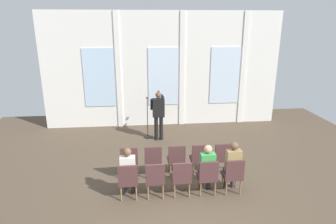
{
  "coord_description": "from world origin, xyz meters",
  "views": [
    {
      "loc": [
        -0.94,
        -5.96,
        4.11
      ],
      "look_at": [
        -0.09,
        2.61,
        1.43
      ],
      "focal_mm": 30.96,
      "sensor_mm": 36.0,
      "label": 1
    }
  ],
  "objects": [
    {
      "name": "chair_r0_c3",
      "position": [
        0.64,
        1.2,
        0.53
      ],
      "size": [
        0.46,
        0.44,
        0.94
      ],
      "color": "olive",
      "rests_on": "ground"
    },
    {
      "name": "audience_r1_c4",
      "position": [
        1.28,
        0.29,
        0.75
      ],
      "size": [
        0.36,
        0.39,
        1.36
      ],
      "color": "#2D2D33",
      "rests_on": "ground"
    },
    {
      "name": "chair_r1_c3",
      "position": [
        0.64,
        0.21,
        0.53
      ],
      "size": [
        0.46,
        0.44,
        0.94
      ],
      "color": "olive",
      "rests_on": "ground"
    },
    {
      "name": "rear_partition",
      "position": [
        0.03,
        5.5,
        2.26
      ],
      "size": [
        9.44,
        0.14,
        4.55
      ],
      "color": "silver",
      "rests_on": "ground"
    },
    {
      "name": "speaker",
      "position": [
        -0.31,
        3.88,
        1.04
      ],
      "size": [
        0.52,
        0.69,
        1.78
      ],
      "color": "black",
      "rests_on": "ground"
    },
    {
      "name": "chair_r1_c1",
      "position": [
        -0.64,
        0.21,
        0.53
      ],
      "size": [
        0.46,
        0.44,
        0.94
      ],
      "color": "olive",
      "rests_on": "ground"
    },
    {
      "name": "audience_r1_c3",
      "position": [
        0.64,
        0.29,
        0.72
      ],
      "size": [
        0.36,
        0.39,
        1.3
      ],
      "color": "#2D2D33",
      "rests_on": "ground"
    },
    {
      "name": "chair_r1_c0",
      "position": [
        -1.28,
        0.21,
        0.53
      ],
      "size": [
        0.46,
        0.44,
        0.94
      ],
      "color": "olive",
      "rests_on": "ground"
    },
    {
      "name": "mic_stand",
      "position": [
        -0.7,
        4.09,
        0.34
      ],
      "size": [
        0.28,
        0.28,
        1.55
      ],
      "color": "black",
      "rests_on": "ground"
    },
    {
      "name": "chair_r0_c0",
      "position": [
        -1.28,
        1.2,
        0.53
      ],
      "size": [
        0.46,
        0.44,
        0.94
      ],
      "color": "olive",
      "rests_on": "ground"
    },
    {
      "name": "ground_plane",
      "position": [
        0.0,
        0.0,
        0.0
      ],
      "size": [
        14.33,
        14.33,
        0.0
      ],
      "primitive_type": "plane",
      "color": "brown"
    },
    {
      "name": "audience_r1_c0",
      "position": [
        -1.28,
        0.29,
        0.73
      ],
      "size": [
        0.36,
        0.39,
        1.31
      ],
      "color": "#2D2D33",
      "rests_on": "ground"
    },
    {
      "name": "chair_r0_c4",
      "position": [
        1.28,
        1.2,
        0.53
      ],
      "size": [
        0.46,
        0.44,
        0.94
      ],
      "color": "olive",
      "rests_on": "ground"
    },
    {
      "name": "chair_r1_c4",
      "position": [
        1.28,
        0.21,
        0.53
      ],
      "size": [
        0.46,
        0.44,
        0.94
      ],
      "color": "olive",
      "rests_on": "ground"
    },
    {
      "name": "chair_r0_c1",
      "position": [
        -0.64,
        1.2,
        0.53
      ],
      "size": [
        0.46,
        0.44,
        0.94
      ],
      "color": "olive",
      "rests_on": "ground"
    },
    {
      "name": "chair_r0_c2",
      "position": [
        0.0,
        1.2,
        0.53
      ],
      "size": [
        0.46,
        0.44,
        0.94
      ],
      "color": "olive",
      "rests_on": "ground"
    },
    {
      "name": "chair_r1_c2",
      "position": [
        0.0,
        0.21,
        0.53
      ],
      "size": [
        0.46,
        0.44,
        0.94
      ],
      "color": "olive",
      "rests_on": "ground"
    }
  ]
}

